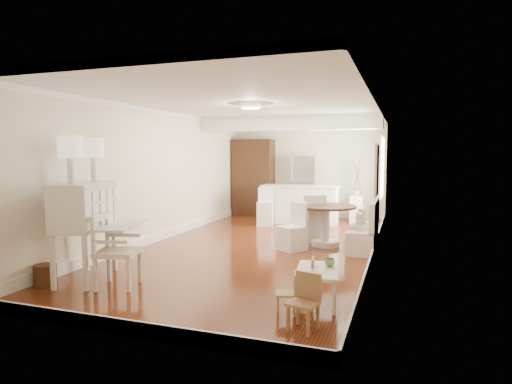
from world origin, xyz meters
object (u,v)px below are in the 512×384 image
Objects in this scene: bar_stool_right at (322,209)px; fridge at (315,188)px; slip_chair_near at (292,226)px; kids_table at (317,286)px; gustavian_armchair at (118,251)px; kids_chair_c at (303,302)px; breakfast_counter at (300,204)px; kids_chair_a at (286,293)px; pantry_cabinet at (253,178)px; wicker_basket at (45,275)px; bar_stool_left at (265,207)px; slip_chair_far at (313,218)px; kids_chair_b at (304,278)px; secretary_bureau at (85,232)px; sideboard at (356,209)px; dining_table at (326,226)px.

fridge reaches higher than bar_stool_right.
slip_chair_near is 0.52× the size of fridge.
gustavian_armchair is at bearing -174.14° from kids_table.
breakfast_counter reaches higher than kids_chair_c.
gustavian_armchair reaches higher than slip_chair_near.
gustavian_armchair is 6.33m from breakfast_counter.
bar_stool_right is at bearing -70.70° from fridge.
kids_table is 0.94× the size of bar_stool_right.
pantry_cabinet reaches higher than kids_chair_a.
wicker_basket is (-1.01, -0.30, -0.36)m from gustavian_armchair.
kids_table is (2.77, 0.28, -0.30)m from gustavian_armchair.
gustavian_armchair is at bearing -179.07° from kids_chair_c.
kids_chair_c is at bearing 19.18° from kids_chair_a.
kids_table is at bearing -99.46° from gustavian_armchair.
pantry_cabinet is (-0.93, 1.72, 0.65)m from bar_stool_left.
slip_chair_far is at bearing -41.11° from gustavian_armchair.
bar_stool_right reaches higher than kids_table.
pantry_cabinet is (-3.06, 7.52, 0.90)m from kids_chair_a.
kids_chair_c reaches higher than kids_chair_a.
kids_chair_b is at bearing -96.90° from gustavian_armchair.
sideboard is (3.22, 6.82, -0.36)m from secretary_bureau.
bar_stool_left is 1.48m from bar_stool_right.
bar_stool_right is (-0.77, 5.58, 0.18)m from kids_chair_b.
kids_chair_a is 0.22× the size of pantry_cabinet.
kids_chair_c is 3.82m from slip_chair_near.
slip_chair_near is (1.74, 3.05, -0.05)m from gustavian_armchair.
kids_chair_b reaches higher than kids_chair_a.
kids_chair_c reaches higher than kids_chair_b.
bar_stool_right is (2.46, 5.83, -0.27)m from secretary_bureau.
slip_chair_near is at bearing 110.48° from kids_table.
wicker_basket is at bearing -145.25° from secretary_bureau.
wicker_basket is 7.69m from pantry_cabinet.
gustavian_armchair is 7.36m from pantry_cabinet.
kids_table is at bearing 134.53° from kids_chair_a.
slip_chair_far is at bearing -69.58° from breakfast_counter.
slip_chair_near is 1.02× the size of bar_stool_right.
bar_stool_right is at bearing -179.98° from kids_chair_b.
fridge is (1.90, -0.03, -0.25)m from pantry_cabinet.
gustavian_armchair reaches higher than sideboard.
breakfast_counter is 1.14× the size of fridge.
secretary_bureau is 5.56m from bar_stool_left.
kids_chair_a is 0.51m from kids_chair_c.
slip_chair_near is at bearing 119.54° from kids_chair_c.
dining_table reaches higher than kids_chair_c.
secretary_bureau is 4.76× the size of wicker_basket.
slip_chair_far is at bearing -105.90° from sideboard.
wicker_basket is 3.51m from kids_chair_a.
kids_chair_a is 0.54× the size of slip_chair_near.
bar_stool_right is 1.25m from sideboard.
fridge is at bearing 101.54° from kids_table.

